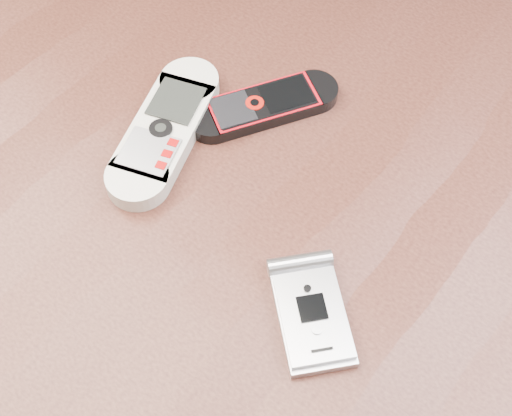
# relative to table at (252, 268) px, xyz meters

# --- Properties ---
(table) EXTENTS (1.20, 0.80, 0.75)m
(table) POSITION_rel_table_xyz_m (0.00, 0.00, 0.00)
(table) COLOR black
(table) RESTS_ON ground
(nokia_white) EXTENTS (0.11, 0.18, 0.02)m
(nokia_white) POSITION_rel_table_xyz_m (-0.11, 0.02, 0.12)
(nokia_white) COLOR beige
(nokia_white) RESTS_ON table
(nokia_black_red) EXTENTS (0.11, 0.15, 0.01)m
(nokia_black_red) POSITION_rel_table_xyz_m (-0.06, 0.09, 0.11)
(nokia_black_red) COLOR black
(nokia_black_red) RESTS_ON table
(motorola_razr) EXTENTS (0.11, 0.11, 0.02)m
(motorola_razr) POSITION_rel_table_xyz_m (0.10, -0.05, 0.11)
(motorola_razr) COLOR silver
(motorola_razr) RESTS_ON table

